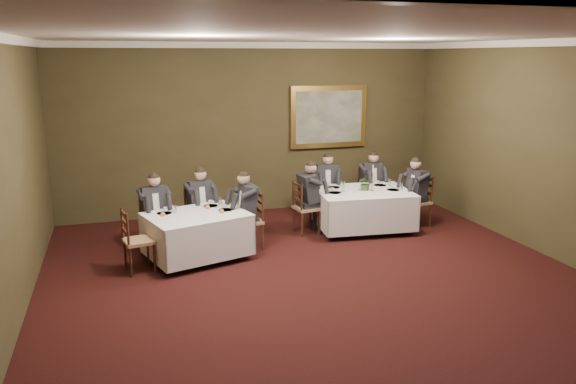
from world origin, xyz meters
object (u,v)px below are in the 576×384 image
chair_main_endleft (306,218)px  diner_main_endright (417,201)px  diner_main_endleft (307,206)px  chair_sec_backleft (156,234)px  chair_sec_backright (200,226)px  candlestick (372,181)px  table_second (197,232)px  diner_sec_endright (249,219)px  chair_sec_endleft (139,254)px  diner_sec_backleft (155,221)px  chair_sec_endright (250,232)px  chair_main_backleft (326,204)px  table_main (363,207)px  diner_main_backright (371,191)px  chair_main_backright (370,202)px  diner_main_backleft (327,194)px  centerpiece (366,182)px  chair_main_endright (417,212)px  painting (329,117)px  diner_sec_backright (200,214)px

chair_main_endleft → diner_main_endright: size_ratio=0.74×
diner_main_endleft → chair_sec_backleft: (-2.77, -0.13, -0.23)m
chair_sec_backright → candlestick: 3.29m
table_second → chair_sec_backleft: chair_sec_backleft is taller
diner_sec_endright → chair_sec_endleft: 1.96m
diner_sec_backleft → chair_sec_endright: (1.56, -0.36, -0.23)m
chair_main_backleft → chair_sec_endright: bearing=44.9°
chair_sec_backright → diner_main_endleft: bearing=161.1°
table_main → diner_main_endleft: diner_main_endleft is taller
chair_sec_backleft → chair_sec_backright: same height
table_second → chair_sec_backleft: (-0.62, 0.65, -0.17)m
diner_main_backright → diner_sec_backleft: bearing=10.3°
chair_main_backleft → chair_main_backright: 0.94m
diner_main_backleft → centerpiece: size_ratio=4.42×
chair_main_endright → painting: size_ratio=0.58×
diner_main_backleft → chair_main_backright: 0.97m
diner_sec_backright → diner_main_endright: bearing=159.8°
diner_sec_backleft → diner_sec_endright: bearing=156.1°
centerpiece → diner_main_endright: bearing=-6.6°
table_second → diner_main_backright: diner_main_backright is taller
diner_sec_backright → chair_sec_endleft: diner_sec_backright is taller
diner_sec_endright → chair_sec_endleft: bearing=102.4°
chair_main_endleft → diner_sec_endright: (-1.21, -0.50, 0.23)m
chair_main_backleft → diner_sec_backright: bearing=25.5°
chair_main_endright → centerpiece: size_ratio=3.28×
chair_sec_backleft → chair_sec_endleft: 0.97m
diner_main_backright → chair_sec_backright: (-3.62, -0.63, -0.23)m
chair_main_backleft → candlestick: bearing=126.9°
diner_sec_backleft → chair_sec_backright: (0.79, 0.24, -0.23)m
diner_main_backright → chair_main_backleft: bearing=-7.2°
chair_sec_backleft → chair_sec_endleft: (-0.32, -0.92, 0.00)m
diner_main_backright → chair_sec_endleft: size_ratio=1.35×
table_second → chair_main_endright: (4.35, 0.57, -0.17)m
chair_sec_backright → painting: (3.07, 1.67, 1.67)m
chair_main_endleft → chair_main_endright: bearing=77.9°
table_main → candlestick: (0.14, -0.08, 0.50)m
chair_main_backleft → diner_main_endright: bearing=154.5°
chair_sec_endright → diner_main_endright: bearing=-89.1°
diner_sec_backright → chair_main_backleft: bearing=179.5°
chair_main_backright → chair_sec_endleft: bearing=19.9°
chair_main_backleft → chair_sec_endleft: (-3.80, -1.89, 0.00)m
chair_main_endright → chair_sec_backright: size_ratio=1.00×
chair_main_backright → diner_main_endright: diner_main_endright is taller
diner_main_endright → diner_sec_endright: (-3.41, -0.29, 0.00)m
painting → chair_main_backleft: bearing=-112.2°
diner_main_endright → chair_main_endright: bearing=-90.0°
candlestick → diner_sec_backleft: bearing=179.4°
chair_main_endright → candlestick: 1.17m
chair_sec_backleft → centerpiece: (3.91, 0.04, 0.63)m
chair_main_backright → diner_main_endleft: 1.82m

